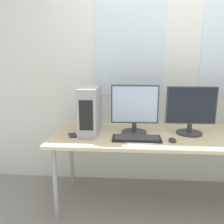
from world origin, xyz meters
TOP-DOWN VIEW (x-y plane):
  - wall_back at (0.00, 0.84)m, footprint 8.00×0.07m
  - desk at (0.00, 0.36)m, footprint 2.50×0.71m
  - pc_tower at (-0.91, 0.40)m, footprint 0.17×0.45m
  - monitor_main at (-0.50, 0.40)m, footprint 0.43×0.23m
  - monitor_right_near at (0.01, 0.41)m, footprint 0.44×0.23m
  - keyboard at (-0.48, 0.22)m, footprint 0.41×0.17m
  - mouse at (-0.19, 0.19)m, footprint 0.06×0.10m
  - cell_phone at (-1.05, 0.28)m, footprint 0.11×0.14m
  - paper_sheet_left at (-0.50, 0.21)m, footprint 0.31×0.35m

SIDE VIEW (x-z plane):
  - desk at x=0.00m, z-range 0.31..1.01m
  - paper_sheet_left at x=-0.50m, z-range 0.70..0.71m
  - cell_phone at x=-1.05m, z-range 0.70..0.71m
  - keyboard at x=-0.48m, z-range 0.70..0.73m
  - mouse at x=-0.19m, z-range 0.70..0.73m
  - pc_tower at x=-0.91m, z-range 0.70..1.13m
  - monitor_right_near at x=0.01m, z-range 0.71..1.15m
  - monitor_main at x=-0.50m, z-range 0.71..1.16m
  - wall_back at x=0.00m, z-range 0.00..2.70m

